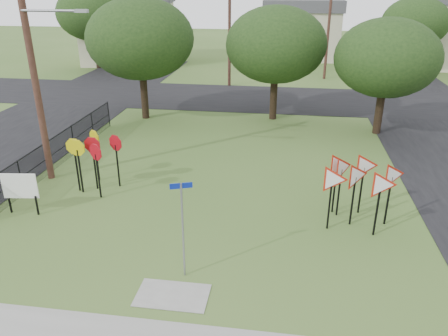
# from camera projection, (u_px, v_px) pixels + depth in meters

# --- Properties ---
(ground) EXTENTS (140.00, 140.00, 0.00)m
(ground) POSITION_uv_depth(u_px,v_px,m) (191.00, 247.00, 14.27)
(ground) COLOR #395821
(street_left) EXTENTS (8.00, 50.00, 0.02)m
(street_left) POSITION_uv_depth(u_px,v_px,m) (23.00, 133.00, 24.96)
(street_left) COLOR black
(street_left) RESTS_ON ground
(street_far) EXTENTS (60.00, 8.00, 0.02)m
(street_far) POSITION_uv_depth(u_px,v_px,m) (249.00, 98.00, 32.45)
(street_far) COLOR black
(street_far) RESTS_ON ground
(curb_pad) EXTENTS (2.00, 1.20, 0.02)m
(curb_pad) POSITION_uv_depth(u_px,v_px,m) (172.00, 295.00, 12.08)
(curb_pad) COLOR gray
(curb_pad) RESTS_ON ground
(street_name_sign) EXTENTS (0.59, 0.23, 3.01)m
(street_name_sign) POSITION_uv_depth(u_px,v_px,m) (183.00, 224.00, 12.26)
(street_name_sign) COLOR gray
(street_name_sign) RESTS_ON ground
(stop_sign_cluster) EXTENTS (2.16, 1.98, 2.30)m
(stop_sign_cluster) POSITION_uv_depth(u_px,v_px,m) (92.00, 151.00, 17.62)
(stop_sign_cluster) COLOR black
(stop_sign_cluster) RESTS_ON ground
(yield_sign_cluster) EXTENTS (3.05, 1.86, 2.43)m
(yield_sign_cluster) POSITION_uv_depth(u_px,v_px,m) (357.00, 176.00, 15.13)
(yield_sign_cluster) COLOR black
(yield_sign_cluster) RESTS_ON ground
(info_board) EXTENTS (1.30, 0.20, 1.63)m
(info_board) POSITION_uv_depth(u_px,v_px,m) (20.00, 188.00, 15.93)
(info_board) COLOR black
(info_board) RESTS_ON ground
(utility_pole_main) EXTENTS (3.55, 0.33, 10.00)m
(utility_pole_main) POSITION_uv_depth(u_px,v_px,m) (33.00, 58.00, 17.27)
(utility_pole_main) COLOR #4B2D22
(utility_pole_main) RESTS_ON ground
(far_pole_a) EXTENTS (1.40, 0.24, 9.00)m
(far_pole_a) POSITION_uv_depth(u_px,v_px,m) (229.00, 28.00, 34.54)
(far_pole_a) COLOR #4B2D22
(far_pole_a) RESTS_ON ground
(far_pole_b) EXTENTS (1.40, 0.24, 8.50)m
(far_pole_b) POSITION_uv_depth(u_px,v_px,m) (329.00, 28.00, 37.20)
(far_pole_b) COLOR #4B2D22
(far_pole_b) RESTS_ON ground
(far_pole_c) EXTENTS (1.40, 0.24, 9.00)m
(far_pole_c) POSITION_uv_depth(u_px,v_px,m) (154.00, 20.00, 41.06)
(far_pole_c) COLOR #4B2D22
(far_pole_c) RESTS_ON ground
(fence_run) EXTENTS (0.05, 11.55, 1.50)m
(fence_run) POSITION_uv_depth(u_px,v_px,m) (62.00, 147.00, 20.66)
(fence_run) COLOR black
(fence_run) RESTS_ON ground
(house_left) EXTENTS (10.58, 8.88, 7.20)m
(house_left) POSITION_uv_depth(u_px,v_px,m) (129.00, 26.00, 45.61)
(house_left) COLOR beige
(house_left) RESTS_ON ground
(house_mid) EXTENTS (8.40, 8.40, 6.20)m
(house_mid) POSITION_uv_depth(u_px,v_px,m) (302.00, 28.00, 48.85)
(house_mid) COLOR beige
(house_mid) RESTS_ON ground
(house_right) EXTENTS (8.30, 8.30, 7.20)m
(house_right) POSITION_uv_depth(u_px,v_px,m) (446.00, 29.00, 43.15)
(house_right) COLOR beige
(house_right) RESTS_ON ground
(tree_near_left) EXTENTS (6.40, 6.40, 7.27)m
(tree_near_left) POSITION_uv_depth(u_px,v_px,m) (140.00, 39.00, 25.88)
(tree_near_left) COLOR black
(tree_near_left) RESTS_ON ground
(tree_near_mid) EXTENTS (6.00, 6.00, 6.80)m
(tree_near_mid) POSITION_uv_depth(u_px,v_px,m) (276.00, 45.00, 25.84)
(tree_near_mid) COLOR black
(tree_near_mid) RESTS_ON ground
(tree_near_right) EXTENTS (5.60, 5.60, 6.33)m
(tree_near_right) POSITION_uv_depth(u_px,v_px,m) (387.00, 58.00, 23.35)
(tree_near_right) COLOR black
(tree_near_right) RESTS_ON ground
(tree_far_left) EXTENTS (6.80, 6.80, 7.73)m
(tree_far_left) POSITION_uv_depth(u_px,v_px,m) (93.00, 13.00, 41.64)
(tree_far_left) COLOR black
(tree_far_left) RESTS_ON ground
(tree_far_right) EXTENTS (6.00, 6.00, 6.80)m
(tree_far_right) POSITION_uv_depth(u_px,v_px,m) (415.00, 23.00, 39.69)
(tree_far_right) COLOR black
(tree_far_right) RESTS_ON ground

